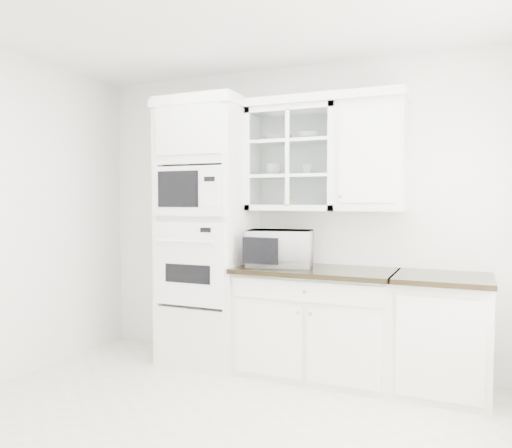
% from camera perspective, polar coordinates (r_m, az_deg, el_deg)
% --- Properties ---
extents(ground, '(4.00, 3.50, 0.01)m').
position_cam_1_polar(ground, '(3.32, -6.18, -23.82)').
color(ground, beige).
rests_on(ground, ground).
extents(room_shell, '(4.00, 3.50, 2.70)m').
position_cam_1_polar(room_shell, '(3.36, -2.67, 7.69)').
color(room_shell, white).
rests_on(room_shell, ground).
extents(oven_column, '(0.76, 0.68, 2.40)m').
position_cam_1_polar(oven_column, '(4.58, -5.63, -0.90)').
color(oven_column, white).
rests_on(oven_column, ground).
extents(base_cabinet_run, '(1.32, 0.67, 0.92)m').
position_cam_1_polar(base_cabinet_run, '(4.32, 6.86, -11.02)').
color(base_cabinet_run, white).
rests_on(base_cabinet_run, ground).
extents(extra_base_cabinet, '(0.72, 0.67, 0.92)m').
position_cam_1_polar(extra_base_cabinet, '(4.16, 20.47, -11.72)').
color(extra_base_cabinet, white).
rests_on(extra_base_cabinet, ground).
extents(upper_cabinet_glass, '(0.80, 0.33, 0.90)m').
position_cam_1_polar(upper_cabinet_glass, '(4.42, 4.35, 7.41)').
color(upper_cabinet_glass, white).
rests_on(upper_cabinet_glass, room_shell).
extents(upper_cabinet_solid, '(0.55, 0.33, 0.90)m').
position_cam_1_polar(upper_cabinet_solid, '(4.25, 13.05, 7.54)').
color(upper_cabinet_solid, white).
rests_on(upper_cabinet_solid, room_shell).
extents(crown_molding, '(2.14, 0.38, 0.07)m').
position_cam_1_polar(crown_molding, '(4.50, 2.96, 13.56)').
color(crown_molding, white).
rests_on(crown_molding, room_shell).
extents(countertop_microwave, '(0.62, 0.55, 0.31)m').
position_cam_1_polar(countertop_microwave, '(4.30, 2.80, -2.78)').
color(countertop_microwave, white).
rests_on(countertop_microwave, base_cabinet_run).
extents(bowl_a, '(0.24, 0.24, 0.06)m').
position_cam_1_polar(bowl_a, '(4.51, 2.54, 9.74)').
color(bowl_a, white).
rests_on(bowl_a, upper_cabinet_glass).
extents(bowl_b, '(0.23, 0.23, 0.06)m').
position_cam_1_polar(bowl_b, '(4.39, 5.96, 9.95)').
color(bowl_b, white).
rests_on(bowl_b, upper_cabinet_glass).
extents(cup_a, '(0.17, 0.17, 0.10)m').
position_cam_1_polar(cup_a, '(4.49, 2.03, 6.22)').
color(cup_a, white).
rests_on(cup_a, upper_cabinet_glass).
extents(cup_b, '(0.11, 0.11, 0.09)m').
position_cam_1_polar(cup_b, '(4.38, 5.89, 6.22)').
color(cup_b, white).
rests_on(cup_b, upper_cabinet_glass).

